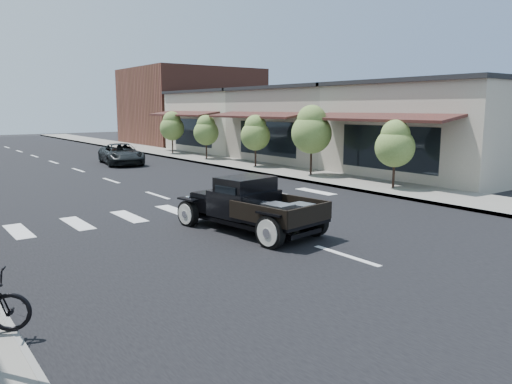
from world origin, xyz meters
TOP-DOWN VIEW (x-y plane):
  - ground at (0.00, 0.00)m, footprint 120.00×120.00m
  - road at (0.00, 15.00)m, footprint 14.00×80.00m
  - road_markings at (0.00, 10.00)m, footprint 12.00×60.00m
  - sidewalk_right at (8.50, 15.00)m, footprint 3.00×80.00m
  - storefront_near at (15.00, 4.00)m, footprint 10.00×9.00m
  - storefront_mid at (15.00, 13.00)m, footprint 10.00×9.00m
  - storefront_far at (15.00, 22.00)m, footprint 10.00×9.00m
  - far_building_right at (15.50, 32.00)m, footprint 11.00×10.00m
  - small_tree_a at (8.30, 2.25)m, footprint 1.61×1.61m
  - small_tree_b at (8.30, 7.24)m, footprint 1.96×1.96m
  - small_tree_c at (8.30, 11.82)m, footprint 1.66×1.66m
  - small_tree_d at (8.30, 17.19)m, footprint 1.62×1.62m
  - small_tree_e at (8.30, 21.97)m, footprint 1.74×1.74m
  - hotrod_pickup at (-0.41, 0.21)m, footprint 2.76×4.76m
  - second_car at (3.02, 18.35)m, footprint 2.80×4.80m

SIDE VIEW (x-z plane):
  - ground at x=0.00m, z-range 0.00..0.00m
  - road_markings at x=0.00m, z-range -0.03..0.03m
  - road at x=0.00m, z-range 0.00..0.02m
  - sidewalk_right at x=8.50m, z-range 0.00..0.15m
  - second_car at x=3.02m, z-range 0.00..1.26m
  - hotrod_pickup at x=-0.41m, z-range 0.00..1.56m
  - small_tree_a at x=8.30m, z-range 0.15..2.83m
  - small_tree_d at x=8.30m, z-range 0.15..2.85m
  - small_tree_c at x=8.30m, z-range 0.15..2.91m
  - small_tree_e at x=8.30m, z-range 0.15..3.05m
  - small_tree_b at x=8.30m, z-range 0.15..3.42m
  - storefront_near at x=15.00m, z-range 0.00..4.50m
  - storefront_mid at x=15.00m, z-range 0.00..4.50m
  - storefront_far at x=15.00m, z-range 0.00..4.50m
  - far_building_right at x=15.50m, z-range 0.00..7.00m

